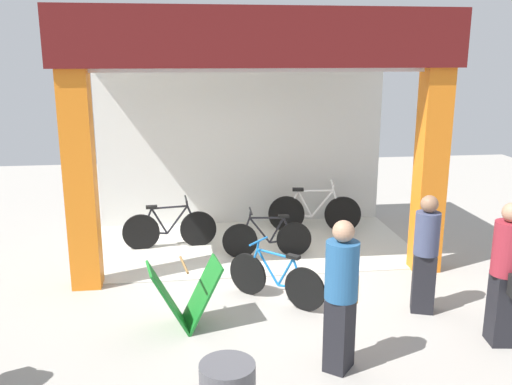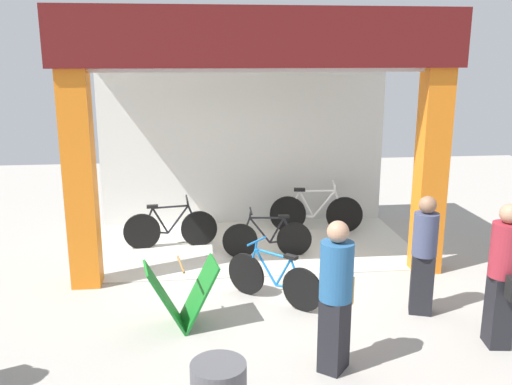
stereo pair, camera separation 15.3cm
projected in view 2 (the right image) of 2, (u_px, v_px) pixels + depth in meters
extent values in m
plane|color=#9E9991|center=(261.00, 277.00, 8.46)|extent=(19.10, 19.10, 0.00)
cube|color=beige|center=(252.00, 245.00, 9.86)|extent=(5.55, 2.90, 0.02)
cube|color=silver|center=(244.00, 146.00, 10.88)|extent=(5.55, 0.12, 3.12)
cube|color=orange|center=(80.00, 182.00, 7.81)|extent=(0.41, 0.36, 3.12)
cube|color=orange|center=(431.00, 173.00, 8.35)|extent=(0.41, 0.36, 3.12)
cube|color=#591414|center=(263.00, 37.00, 7.46)|extent=(5.75, 0.20, 0.81)
cube|color=silver|center=(251.00, 68.00, 9.11)|extent=(5.55, 2.90, 0.06)
cylinder|color=black|center=(294.00, 240.00, 9.27)|extent=(0.59, 0.06, 0.59)
cylinder|color=black|center=(240.00, 241.00, 9.20)|extent=(0.59, 0.06, 0.59)
cylinder|color=black|center=(282.00, 241.00, 9.26)|extent=(0.40, 0.04, 0.08)
cylinder|color=black|center=(277.00, 230.00, 9.21)|extent=(0.26, 0.04, 0.44)
cylinder|color=black|center=(260.00, 230.00, 9.18)|extent=(0.36, 0.04, 0.46)
cylinder|color=black|center=(267.00, 218.00, 9.14)|extent=(0.56, 0.05, 0.05)
cylinder|color=black|center=(288.00, 229.00, 9.21)|extent=(0.19, 0.04, 0.39)
cylinder|color=black|center=(245.00, 229.00, 9.16)|extent=(0.18, 0.04, 0.41)
cylinder|color=black|center=(250.00, 214.00, 9.10)|extent=(0.05, 0.03, 0.12)
cylinder|color=black|center=(251.00, 211.00, 9.09)|extent=(0.04, 0.41, 0.03)
cube|color=black|center=(284.00, 216.00, 9.16)|extent=(0.18, 0.09, 0.04)
cylinder|color=black|center=(288.00, 214.00, 10.56)|extent=(0.69, 0.16, 0.69)
cylinder|color=black|center=(344.00, 215.00, 10.51)|extent=(0.69, 0.16, 0.69)
cylinder|color=white|center=(301.00, 216.00, 10.55)|extent=(0.47, 0.11, 0.09)
cylinder|color=white|center=(306.00, 204.00, 10.49)|extent=(0.30, 0.09, 0.52)
cylinder|color=white|center=(324.00, 204.00, 10.48)|extent=(0.43, 0.10, 0.54)
cylinder|color=white|center=(317.00, 191.00, 10.42)|extent=(0.66, 0.14, 0.05)
cylinder|color=white|center=(294.00, 203.00, 10.50)|extent=(0.23, 0.07, 0.46)
cylinder|color=white|center=(339.00, 203.00, 10.46)|extent=(0.21, 0.07, 0.48)
cylinder|color=white|center=(334.00, 187.00, 10.39)|extent=(0.06, 0.05, 0.14)
cylinder|color=white|center=(334.00, 184.00, 10.37)|extent=(0.11, 0.48, 0.03)
cube|color=black|center=(300.00, 190.00, 10.43)|extent=(0.22, 0.14, 0.05)
cylinder|color=black|center=(142.00, 232.00, 9.59)|extent=(0.64, 0.08, 0.64)
cylinder|color=black|center=(199.00, 229.00, 9.76)|extent=(0.64, 0.08, 0.64)
cylinder|color=black|center=(156.00, 232.00, 9.64)|extent=(0.43, 0.06, 0.08)
cylinder|color=black|center=(160.00, 221.00, 9.60)|extent=(0.28, 0.05, 0.48)
cylinder|color=black|center=(178.00, 219.00, 9.65)|extent=(0.39, 0.06, 0.50)
cylinder|color=black|center=(170.00, 207.00, 9.58)|extent=(0.61, 0.07, 0.05)
cylinder|color=black|center=(148.00, 220.00, 9.56)|extent=(0.21, 0.05, 0.43)
cylinder|color=black|center=(193.00, 217.00, 9.69)|extent=(0.19, 0.05, 0.44)
cylinder|color=black|center=(188.00, 202.00, 9.61)|extent=(0.06, 0.04, 0.13)
cylinder|color=black|center=(187.00, 199.00, 9.59)|extent=(0.06, 0.45, 0.03)
cube|color=black|center=(152.00, 206.00, 9.52)|extent=(0.20, 0.11, 0.05)
cylinder|color=black|center=(302.00, 290.00, 7.28)|extent=(0.47, 0.43, 0.60)
cylinder|color=black|center=(246.00, 274.00, 7.81)|extent=(0.47, 0.43, 0.60)
cylinder|color=blue|center=(288.00, 287.00, 7.41)|extent=(0.32, 0.29, 0.08)
cylinder|color=blue|center=(283.00, 272.00, 7.41)|extent=(0.22, 0.20, 0.45)
cylinder|color=blue|center=(266.00, 267.00, 7.57)|extent=(0.29, 0.27, 0.47)
cylinder|color=blue|center=(273.00, 254.00, 7.46)|extent=(0.45, 0.41, 0.05)
cylinder|color=blue|center=(296.00, 274.00, 7.30)|extent=(0.17, 0.16, 0.40)
cylinder|color=blue|center=(251.00, 262.00, 7.71)|extent=(0.15, 0.14, 0.41)
cylinder|color=blue|center=(256.00, 245.00, 7.60)|extent=(0.06, 0.06, 0.12)
cylinder|color=blue|center=(257.00, 241.00, 7.58)|extent=(0.30, 0.33, 0.03)
cube|color=black|center=(291.00, 257.00, 7.29)|extent=(0.19, 0.19, 0.05)
cube|color=#197226|center=(165.00, 297.00, 6.79)|extent=(0.53, 0.62, 0.83)
cube|color=#197226|center=(199.00, 293.00, 6.90)|extent=(0.53, 0.62, 0.83)
cylinder|color=olive|center=(181.00, 264.00, 6.74)|extent=(0.12, 0.55, 0.03)
cube|color=black|center=(334.00, 334.00, 5.89)|extent=(0.38, 0.40, 0.81)
cylinder|color=#26598C|center=(337.00, 271.00, 5.72)|extent=(0.49, 0.49, 0.62)
sphere|color=tan|center=(338.00, 232.00, 5.62)|extent=(0.23, 0.23, 0.23)
cube|color=#BF8C33|center=(346.00, 292.00, 6.03)|extent=(0.19, 0.20, 0.32)
cube|color=black|center=(499.00, 311.00, 6.39)|extent=(0.28, 0.33, 0.85)
cylinder|color=maroon|center=(506.00, 250.00, 6.22)|extent=(0.38, 0.38, 0.63)
sphere|color=tan|center=(510.00, 214.00, 6.11)|extent=(0.22, 0.22, 0.22)
cube|color=black|center=(422.00, 284.00, 7.22)|extent=(0.35, 0.32, 0.80)
cylinder|color=#3F4766|center=(425.00, 234.00, 7.05)|extent=(0.40, 0.40, 0.56)
sphere|color=#8C664C|center=(428.00, 205.00, 6.96)|extent=(0.22, 0.22, 0.22)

